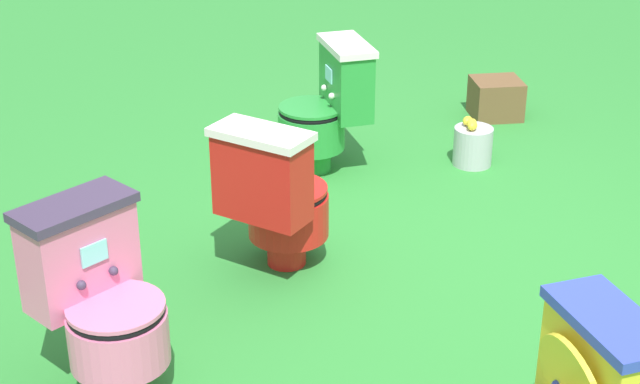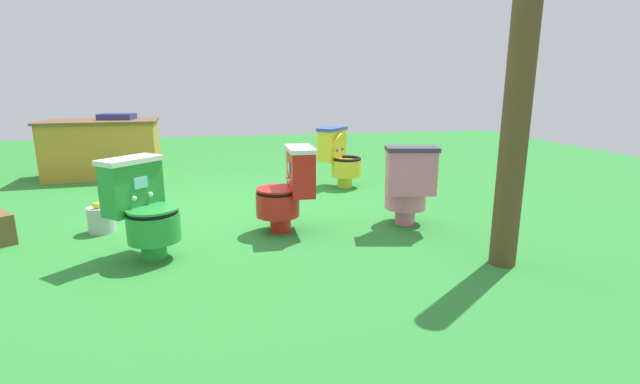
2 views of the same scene
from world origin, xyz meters
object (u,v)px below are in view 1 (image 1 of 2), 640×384
Objects in this scene: toilet_green at (327,107)px; small_crate at (496,98)px; lemon_bucket at (473,145)px; toilet_red at (277,197)px; toilet_pink at (101,298)px.

toilet_green reaches higher than small_crate.
toilet_red is at bearing -10.28° from lemon_bucket.
lemon_bucket is (-2.62, 0.37, -0.25)m from toilet_pink.
lemon_bucket is (-0.48, 0.68, -0.25)m from toilet_green.
lemon_bucket is (-1.57, 0.29, -0.25)m from toilet_red.
lemon_bucket reaches higher than small_crate.
toilet_pink is at bearing -3.25° from small_crate.
small_crate is 0.79m from lemon_bucket.
toilet_pink is 3.41m from small_crate.
small_crate is (-3.40, 0.19, -0.25)m from toilet_pink.
toilet_pink is (1.05, -0.08, 0.00)m from toilet_red.
toilet_pink is 2.66m from lemon_bucket.
toilet_pink is at bearing -7.93° from lemon_bucket.
small_crate is (-1.25, 0.51, -0.25)m from toilet_green.
toilet_pink reaches higher than small_crate.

